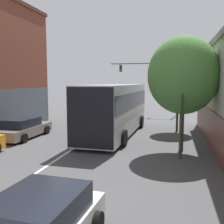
% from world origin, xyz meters
% --- Properties ---
extents(lane_center_line, '(0.14, 46.05, 0.01)m').
position_xyz_m(lane_center_line, '(0.00, 17.03, 0.00)').
color(lane_center_line, silver).
rests_on(lane_center_line, ground_plane).
extents(bus, '(3.15, 10.65, 3.51)m').
position_xyz_m(bus, '(1.43, 17.95, 1.97)').
color(bus, '#B7B7BC').
rests_on(bus, ground_plane).
extents(parked_car_left_mid, '(2.08, 4.67, 1.33)m').
position_xyz_m(parked_car_left_mid, '(-4.35, 15.52, 0.63)').
color(parked_car_left_mid, slate).
rests_on(parked_car_left_mid, ground_plane).
extents(parked_car_left_far, '(2.21, 4.05, 1.25)m').
position_xyz_m(parked_car_left_far, '(-4.41, 31.36, 0.59)').
color(parked_car_left_far, '#285633').
rests_on(parked_car_left_far, ground_plane).
extents(traffic_signal_gantry, '(7.71, 0.36, 6.10)m').
position_xyz_m(traffic_signal_gantry, '(3.51, 30.04, 4.43)').
color(traffic_signal_gantry, '#514C47').
rests_on(traffic_signal_gantry, ground_plane).
extents(street_lamp, '(0.32, 0.32, 4.45)m').
position_xyz_m(street_lamp, '(5.77, 12.93, 2.62)').
color(street_lamp, '#233323').
rests_on(street_lamp, ground_plane).
extents(street_tree_near, '(3.68, 3.32, 6.07)m').
position_xyz_m(street_tree_near, '(5.82, 14.37, 4.03)').
color(street_tree_near, brown).
rests_on(street_tree_near, ground_plane).
extents(street_tree_far, '(2.82, 2.54, 5.00)m').
position_xyz_m(street_tree_far, '(5.66, 20.18, 3.45)').
color(street_tree_far, '#3D2D1E').
rests_on(street_tree_far, ground_plane).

